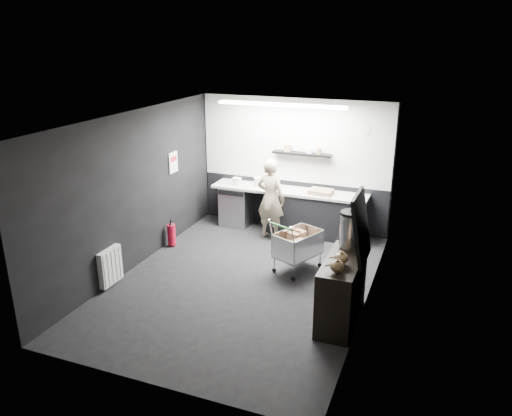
% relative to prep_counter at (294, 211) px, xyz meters
% --- Properties ---
extents(floor, '(5.50, 5.50, 0.00)m').
position_rel_prep_counter_xyz_m(floor, '(-0.14, -2.42, -0.46)').
color(floor, black).
rests_on(floor, ground).
extents(ceiling, '(5.50, 5.50, 0.00)m').
position_rel_prep_counter_xyz_m(ceiling, '(-0.14, -2.42, 2.24)').
color(ceiling, silver).
rests_on(ceiling, wall_back).
extents(wall_back, '(5.50, 0.00, 5.50)m').
position_rel_prep_counter_xyz_m(wall_back, '(-0.14, 0.33, 0.89)').
color(wall_back, black).
rests_on(wall_back, floor).
extents(wall_front, '(5.50, 0.00, 5.50)m').
position_rel_prep_counter_xyz_m(wall_front, '(-0.14, -5.17, 0.89)').
color(wall_front, black).
rests_on(wall_front, floor).
extents(wall_left, '(0.00, 5.50, 5.50)m').
position_rel_prep_counter_xyz_m(wall_left, '(-2.14, -2.42, 0.89)').
color(wall_left, black).
rests_on(wall_left, floor).
extents(wall_right, '(0.00, 5.50, 5.50)m').
position_rel_prep_counter_xyz_m(wall_right, '(1.86, -2.42, 0.89)').
color(wall_right, black).
rests_on(wall_right, floor).
extents(kitchen_wall_panel, '(3.95, 0.02, 1.70)m').
position_rel_prep_counter_xyz_m(kitchen_wall_panel, '(-0.14, 0.31, 1.39)').
color(kitchen_wall_panel, silver).
rests_on(kitchen_wall_panel, wall_back).
extents(dado_panel, '(3.95, 0.02, 1.00)m').
position_rel_prep_counter_xyz_m(dado_panel, '(-0.14, 0.31, 0.04)').
color(dado_panel, black).
rests_on(dado_panel, wall_back).
extents(floating_shelf, '(1.20, 0.22, 0.04)m').
position_rel_prep_counter_xyz_m(floating_shelf, '(0.06, 0.20, 1.16)').
color(floating_shelf, black).
rests_on(floating_shelf, wall_back).
extents(wall_clock, '(0.20, 0.03, 0.20)m').
position_rel_prep_counter_xyz_m(wall_clock, '(1.26, 0.30, 1.69)').
color(wall_clock, silver).
rests_on(wall_clock, wall_back).
extents(poster, '(0.02, 0.30, 0.40)m').
position_rel_prep_counter_xyz_m(poster, '(-2.12, -1.12, 1.09)').
color(poster, silver).
rests_on(poster, wall_left).
extents(poster_red_band, '(0.02, 0.22, 0.10)m').
position_rel_prep_counter_xyz_m(poster_red_band, '(-2.11, -1.12, 1.16)').
color(poster_red_band, red).
rests_on(poster_red_band, poster).
extents(radiator, '(0.10, 0.50, 0.60)m').
position_rel_prep_counter_xyz_m(radiator, '(-2.08, -3.32, -0.11)').
color(radiator, silver).
rests_on(radiator, wall_left).
extents(ceiling_strip, '(2.40, 0.20, 0.04)m').
position_rel_prep_counter_xyz_m(ceiling_strip, '(-0.14, -0.57, 2.21)').
color(ceiling_strip, white).
rests_on(ceiling_strip, ceiling).
extents(prep_counter, '(3.20, 0.61, 0.90)m').
position_rel_prep_counter_xyz_m(prep_counter, '(0.00, 0.00, 0.00)').
color(prep_counter, black).
rests_on(prep_counter, floor).
extents(person, '(0.66, 0.50, 1.64)m').
position_rel_prep_counter_xyz_m(person, '(-0.36, -0.45, 0.36)').
color(person, beige).
rests_on(person, floor).
extents(shopping_cart, '(0.83, 1.07, 0.95)m').
position_rel_prep_counter_xyz_m(shopping_cart, '(0.57, -1.67, -0.00)').
color(shopping_cart, silver).
rests_on(shopping_cart, floor).
extents(sideboard, '(0.55, 1.27, 1.91)m').
position_rel_prep_counter_xyz_m(sideboard, '(1.62, -2.96, 0.15)').
color(sideboard, black).
rests_on(sideboard, floor).
extents(fire_extinguisher, '(0.16, 0.16, 0.51)m').
position_rel_prep_counter_xyz_m(fire_extinguisher, '(-1.99, -1.55, -0.21)').
color(fire_extinguisher, '#B70C24').
rests_on(fire_extinguisher, floor).
extents(cardboard_box, '(0.47, 0.37, 0.09)m').
position_rel_prep_counter_xyz_m(cardboard_box, '(0.54, -0.05, 0.49)').
color(cardboard_box, '#8F704C').
rests_on(cardboard_box, prep_counter).
extents(pink_tub, '(0.19, 0.19, 0.19)m').
position_rel_prep_counter_xyz_m(pink_tub, '(-0.79, 0.00, 0.54)').
color(pink_tub, '#F4D4D5').
rests_on(pink_tub, prep_counter).
extents(white_container, '(0.18, 0.14, 0.15)m').
position_rel_prep_counter_xyz_m(white_container, '(-1.26, -0.05, 0.52)').
color(white_container, silver).
rests_on(white_container, prep_counter).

